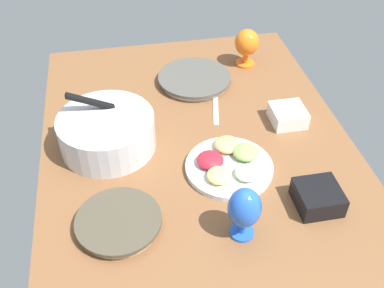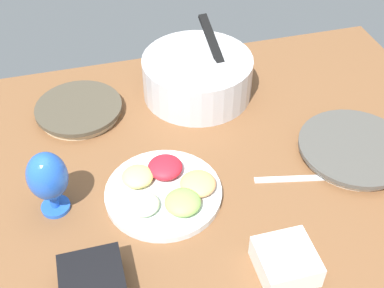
{
  "view_description": "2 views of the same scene",
  "coord_description": "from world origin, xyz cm",
  "views": [
    {
      "loc": [
        -102.82,
        23.28,
        100.65
      ],
      "look_at": [
        4.95,
        2.75,
        3.95
      ],
      "focal_mm": 42.15,
      "sensor_mm": 36.0,
      "label": 1
    },
    {
      "loc": [
        -19.02,
        -86.03,
        90.99
      ],
      "look_at": [
        5.28,
        4.24,
        3.95
      ],
      "focal_mm": 47.26,
      "sensor_mm": 36.0,
      "label": 2
    }
  ],
  "objects": [
    {
      "name": "square_bowl_white",
      "position": [
        14.96,
        -33.76,
        3.16
      ],
      "size": [
        11.73,
        11.73,
        5.68
      ],
      "color": "white",
      "rests_on": "ground_plane"
    },
    {
      "name": "ground_plane",
      "position": [
        0.0,
        0.0,
        -2.0
      ],
      "size": [
        160.0,
        104.0,
        4.0
      ],
      "primitive_type": "cube",
      "color": "brown"
    },
    {
      "name": "hurricane_glass_blue",
      "position": [
        -29.86,
        -4.57,
        10.19
      ],
      "size": [
        9.03,
        9.03,
        16.82
      ],
      "color": "blue",
      "rests_on": "ground_plane"
    },
    {
      "name": "square_bowl_black",
      "position": [
        -23.83,
        -28.79,
        3.55
      ],
      "size": [
        12.52,
        12.52,
        6.37
      ],
      "color": "black",
      "rests_on": "ground_plane"
    },
    {
      "name": "dinner_plate_left",
      "position": [
        -21.01,
        28.45,
        1.61
      ],
      "size": [
        24.15,
        24.15,
        3.1
      ],
      "color": "beige",
      "rests_on": "ground_plane"
    },
    {
      "name": "mixing_bowl",
      "position": [
        13.68,
        29.47,
        6.44
      ],
      "size": [
        31.57,
        31.57,
        19.58
      ],
      "color": "silver",
      "rests_on": "ground_plane"
    },
    {
      "name": "dinner_plate_right",
      "position": [
        45.81,
        -6.01,
        1.56
      ],
      "size": [
        28.89,
        28.89,
        3.0
      ],
      "color": "silver",
      "rests_on": "ground_plane"
    },
    {
      "name": "fruit_platter",
      "position": [
        -4.34,
        -7.41,
        1.98
      ],
      "size": [
        27.8,
        27.8,
        5.29
      ],
      "color": "silver",
      "rests_on": "ground_plane"
    },
    {
      "name": "fork_by_right_plate",
      "position": [
        26.53,
        -10.3,
        0.3
      ],
      "size": [
        17.98,
        5.49,
        0.6
      ],
      "primitive_type": "cube",
      "rotation": [
        0.0,
        0.0,
        -0.21
      ],
      "color": "silver",
      "rests_on": "ground_plane"
    }
  ]
}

